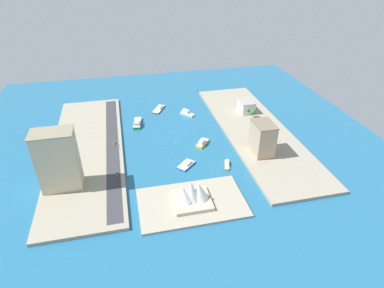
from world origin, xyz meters
The scene contains 19 objects.
ground_plane centered at (0.00, 0.00, 0.00)m, with size 440.00×440.00×0.00m, color #23668E.
quay_west centered at (-91.14, 0.00, 1.49)m, with size 70.00×240.00×2.97m, color #9E937F.
quay_east centered at (91.14, 0.00, 1.49)m, with size 70.00×240.00×2.97m, color #9E937F.
peninsula_point centered at (5.19, 101.60, 1.00)m, with size 85.70×52.14×2.00m, color #A89E89.
road_strip centered at (65.95, 0.00, 3.05)m, with size 12.43×228.00×0.15m, color #38383D.
ferry_green_doubledeck centered at (36.75, -45.28, 2.57)m, with size 12.33×29.83×7.01m.
ferry_yellow_fast centered at (-26.26, 14.91, 2.30)m, with size 17.27×18.77×6.54m.
water_taxi_orange centered at (-39.35, 57.31, 1.38)m, with size 8.82×16.66×3.65m.
ferry_white_commuter centered at (-25.36, -58.04, 2.33)m, with size 16.63×17.82×6.38m.
barge_flat_brown centered at (6.64, -80.47, 1.28)m, with size 20.15×26.55×3.66m.
catamaran_blue centered at (-1.66, 48.77, 1.46)m, with size 20.20×19.85×4.13m.
hotel_broad_white centered at (-97.40, -45.30, 9.93)m, with size 16.58×22.35×13.85m.
apartment_midrise_tan centered at (-77.77, 47.07, 19.24)m, with size 18.73×26.41×32.46m.
office_block_beige centered at (107.24, 58.56, 29.40)m, with size 33.19×20.89×52.79m.
sedan_silver centered at (62.72, 52.01, 3.91)m, with size 1.97×4.61×1.62m.
taxi_yellow_cab centered at (64.13, -2.16, 3.88)m, with size 2.07×4.77×1.54m.
traffic_light_waterfront centered at (58.56, 10.75, 7.31)m, with size 0.36×0.36×6.50m.
opera_landmark centered at (5.06, 101.60, 10.18)m, with size 30.29×29.42×21.09m.
park_tree_cluster centered at (-98.50, -31.08, 9.47)m, with size 8.92×15.38×10.48m.
Camera 1 is at (49.31, 294.51, 177.36)m, focal length 30.20 mm.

